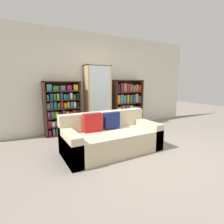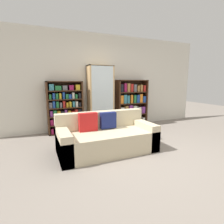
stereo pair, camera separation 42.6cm
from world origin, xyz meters
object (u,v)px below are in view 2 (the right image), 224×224
display_cabinet (100,98)px  wine_bottle (126,125)px  bookshelf_left (65,108)px  couch (106,137)px  bookshelf_right (131,104)px

display_cabinet → wine_bottle: 1.05m
bookshelf_left → wine_bottle: bearing=-15.1°
couch → bookshelf_left: size_ratio=1.36×
bookshelf_left → bookshelf_right: 2.01m
couch → bookshelf_right: size_ratio=1.32×
couch → wine_bottle: bearing=47.5°
bookshelf_left → wine_bottle: (1.60, -0.43, -0.50)m
bookshelf_left → display_cabinet: size_ratio=0.76×
couch → display_cabinet: 1.77m
wine_bottle → couch: bearing=-132.5°
display_cabinet → bookshelf_right: size_ratio=1.28×
display_cabinet → bookshelf_right: (1.02, 0.02, -0.21)m
couch → display_cabinet: size_ratio=1.03×
couch → bookshelf_right: bookshelf_right is taller
wine_bottle → bookshelf_left: bearing=164.9°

